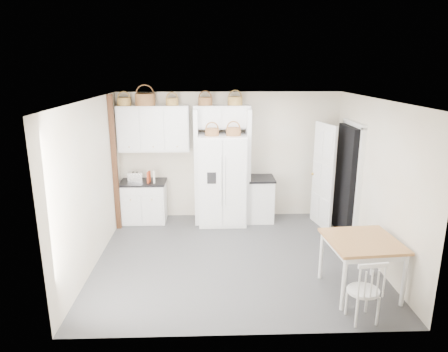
{
  "coord_description": "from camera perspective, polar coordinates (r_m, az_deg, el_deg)",
  "views": [
    {
      "loc": [
        -0.38,
        -6.06,
        3.08
      ],
      "look_at": [
        -0.16,
        0.4,
        1.3
      ],
      "focal_mm": 32.0,
      "sensor_mm": 36.0,
      "label": 1
    }
  ],
  "objects": [
    {
      "name": "toaster",
      "position": [
        8.17,
        -12.55,
        -0.15
      ],
      "size": [
        0.29,
        0.17,
        0.2
      ],
      "primitive_type": "cube",
      "rotation": [
        0.0,
        0.0,
        0.02
      ],
      "color": "silver",
      "rests_on": "counter_left"
    },
    {
      "name": "wall_back",
      "position": [
        8.26,
        0.71,
        2.92
      ],
      "size": [
        4.5,
        0.0,
        4.5
      ],
      "primitive_type": "plane",
      "rotation": [
        1.57,
        0.0,
        0.0
      ],
      "color": "beige",
      "rests_on": "floor"
    },
    {
      "name": "basket_bridge_b",
      "position": [
        7.93,
        1.6,
        10.67
      ],
      "size": [
        0.29,
        0.29,
        0.16
      ],
      "primitive_type": "cylinder",
      "color": "brown",
      "rests_on": "bridge_cabinet"
    },
    {
      "name": "basket_upper_b",
      "position": [
        8.01,
        -11.2,
        10.67
      ],
      "size": [
        0.39,
        0.39,
        0.23
      ],
      "primitive_type": "cylinder",
      "color": "brown",
      "rests_on": "upper_cabinet"
    },
    {
      "name": "counter_left",
      "position": [
        8.19,
        -11.52,
        -0.89
      ],
      "size": [
        0.91,
        0.59,
        0.04
      ],
      "primitive_type": "cube",
      "color": "black",
      "rests_on": "base_cab_left"
    },
    {
      "name": "base_cab_left",
      "position": [
        8.32,
        -11.36,
        -3.7
      ],
      "size": [
        0.88,
        0.55,
        0.81
      ],
      "primitive_type": "cube",
      "color": "white",
      "rests_on": "floor"
    },
    {
      "name": "basket_upper_c",
      "position": [
        7.95,
        -7.42,
        10.48
      ],
      "size": [
        0.25,
        0.25,
        0.14
      ],
      "primitive_type": "cylinder",
      "color": "brown",
      "rests_on": "upper_cabinet"
    },
    {
      "name": "basket_fridge_b",
      "position": [
        7.67,
        1.36,
        6.35
      ],
      "size": [
        0.28,
        0.28,
        0.15
      ],
      "primitive_type": "cylinder",
      "color": "brown",
      "rests_on": "refrigerator"
    },
    {
      "name": "cookbook_red",
      "position": [
        8.06,
        -10.69,
        -0.14
      ],
      "size": [
        0.06,
        0.15,
        0.22
      ],
      "primitive_type": "cube",
      "rotation": [
        0.0,
        0.0,
        -0.17
      ],
      "color": "#B73D1C",
      "rests_on": "counter_left"
    },
    {
      "name": "floor",
      "position": [
        6.81,
        1.47,
        -11.54
      ],
      "size": [
        4.5,
        4.5,
        0.0
      ],
      "primitive_type": "plane",
      "color": "#454546",
      "rests_on": "ground"
    },
    {
      "name": "fridge_panel_left",
      "position": [
        8.0,
        -3.92,
        1.36
      ],
      "size": [
        0.08,
        0.6,
        2.3
      ],
      "primitive_type": "cube",
      "color": "white",
      "rests_on": "floor"
    },
    {
      "name": "dining_table",
      "position": [
        6.03,
        18.88,
        -12.02
      ],
      "size": [
        1.02,
        1.02,
        0.79
      ],
      "primitive_type": "cube",
      "rotation": [
        0.0,
        0.0,
        0.08
      ],
      "color": "#A76534",
      "rests_on": "floor"
    },
    {
      "name": "trim_post",
      "position": [
        7.84,
        -15.36,
        1.67
      ],
      "size": [
        0.09,
        0.09,
        2.6
      ],
      "primitive_type": "cube",
      "color": "#3F240F",
      "rests_on": "floor"
    },
    {
      "name": "wall_right",
      "position": [
        6.84,
        20.71,
        -0.74
      ],
      "size": [
        0.0,
        4.0,
        4.0
      ],
      "primitive_type": "plane",
      "rotation": [
        1.57,
        0.0,
        -1.57
      ],
      "color": "beige",
      "rests_on": "floor"
    },
    {
      "name": "bridge_cabinet",
      "position": [
        7.95,
        -0.3,
        8.46
      ],
      "size": [
        1.12,
        0.34,
        0.45
      ],
      "primitive_type": "cube",
      "color": "white",
      "rests_on": "wall_back"
    },
    {
      "name": "base_cab_right",
      "position": [
        8.26,
        5.24,
        -3.38
      ],
      "size": [
        0.49,
        0.59,
        0.87
      ],
      "primitive_type": "cube",
      "color": "white",
      "rests_on": "floor"
    },
    {
      "name": "upper_cabinet",
      "position": [
        8.06,
        -10.01,
        6.7
      ],
      "size": [
        1.4,
        0.34,
        0.9
      ],
      "primitive_type": "cube",
      "color": "white",
      "rests_on": "wall_back"
    },
    {
      "name": "windsor_chair",
      "position": [
        5.41,
        19.28,
        -15.22
      ],
      "size": [
        0.44,
        0.41,
        0.81
      ],
      "primitive_type": "cube",
      "rotation": [
        0.0,
        0.0,
        0.13
      ],
      "color": "white",
      "rests_on": "floor"
    },
    {
      "name": "counter_right",
      "position": [
        8.13,
        5.31,
        -0.35
      ],
      "size": [
        0.53,
        0.63,
        0.04
      ],
      "primitive_type": "cube",
      "color": "black",
      "rests_on": "base_cab_right"
    },
    {
      "name": "basket_bridge_a",
      "position": [
        7.92,
        -2.69,
        10.62
      ],
      "size": [
        0.28,
        0.28,
        0.16
      ],
      "primitive_type": "cylinder",
      "color": "brown",
      "rests_on": "bridge_cabinet"
    },
    {
      "name": "fridge_panel_right",
      "position": [
        8.03,
        3.37,
        1.42
      ],
      "size": [
        0.08,
        0.6,
        2.3
      ],
      "primitive_type": "cube",
      "color": "white",
      "rests_on": "floor"
    },
    {
      "name": "wall_left",
      "position": [
        6.59,
        -18.39,
        -1.13
      ],
      "size": [
        0.0,
        4.0,
        4.0
      ],
      "primitive_type": "plane",
      "rotation": [
        1.57,
        0.0,
        1.57
      ],
      "color": "beige",
      "rests_on": "floor"
    },
    {
      "name": "refrigerator",
      "position": [
        7.97,
        -0.24,
        -0.5
      ],
      "size": [
        0.93,
        0.75,
        1.8
      ],
      "primitive_type": "cube",
      "color": "white",
      "rests_on": "floor"
    },
    {
      "name": "ceiling",
      "position": [
        6.09,
        1.64,
        10.83
      ],
      "size": [
        4.5,
        4.5,
        0.0
      ],
      "primitive_type": "plane",
      "color": "white",
      "rests_on": "wall_back"
    },
    {
      "name": "basket_fridge_a",
      "position": [
        7.66,
        -1.72,
        6.3
      ],
      "size": [
        0.27,
        0.27,
        0.14
      ],
      "primitive_type": "cylinder",
      "color": "brown",
      "rests_on": "refrigerator"
    },
    {
      "name": "doorway_void",
      "position": [
        7.78,
        17.16,
        -0.66
      ],
      "size": [
        0.18,
        0.85,
        2.05
      ],
      "primitive_type": "cube",
      "color": "black",
      "rests_on": "floor"
    },
    {
      "name": "basket_upper_a",
      "position": [
        8.09,
        -14.08,
        10.27
      ],
      "size": [
        0.27,
        0.27,
        0.15
      ],
      "primitive_type": "cylinder",
      "color": "brown",
      "rests_on": "upper_cabinet"
    },
    {
      "name": "cookbook_cream",
      "position": [
        8.05,
        -9.97,
        -0.09
      ],
      "size": [
        0.05,
        0.16,
        0.24
      ],
      "primitive_type": "cube",
      "rotation": [
        0.0,
        0.0,
        0.13
      ],
      "color": "silver",
      "rests_on": "counter_left"
    },
    {
      "name": "door_slab",
      "position": [
        7.98,
        13.95,
        -0.03
      ],
      "size": [
        0.21,
        0.79,
        2.05
      ],
      "primitive_type": "cube",
      "rotation": [
        0.0,
        0.0,
        -1.36
      ],
      "color": "white",
      "rests_on": "floor"
    }
  ]
}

